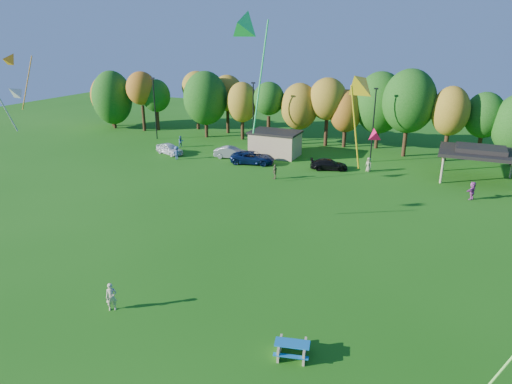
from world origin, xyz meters
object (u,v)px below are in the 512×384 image
at_px(kite_flyer, 111,297).
at_px(car_b, 232,153).
at_px(picnic_table, 292,348).
at_px(car_c, 253,158).
at_px(car_a, 169,149).
at_px(car_d, 329,164).

bearing_deg(kite_flyer, car_b, 66.26).
relative_size(picnic_table, car_c, 0.37).
bearing_deg(car_b, car_c, -120.77).
height_order(car_b, car_c, car_c).
relative_size(kite_flyer, car_b, 0.38).
height_order(kite_flyer, car_a, kite_flyer).
bearing_deg(car_c, kite_flyer, 177.69).
bearing_deg(picnic_table, car_d, 88.98).
height_order(car_a, car_d, car_a).
relative_size(car_b, car_c, 0.82).
height_order(car_c, car_d, car_c).
bearing_deg(car_a, picnic_table, -118.75).
distance_m(kite_flyer, car_c, 32.33).
bearing_deg(car_d, car_a, 76.07).
height_order(car_b, car_d, car_b).
xyz_separation_m(picnic_table, kite_flyer, (-10.98, -0.42, 0.41)).
relative_size(picnic_table, car_b, 0.45).
bearing_deg(car_d, car_b, 71.94).
xyz_separation_m(car_a, car_c, (11.97, 0.24, 0.03)).
relative_size(kite_flyer, car_c, 0.32).
xyz_separation_m(car_a, car_b, (8.45, 1.50, 0.01)).
relative_size(picnic_table, kite_flyer, 1.19).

